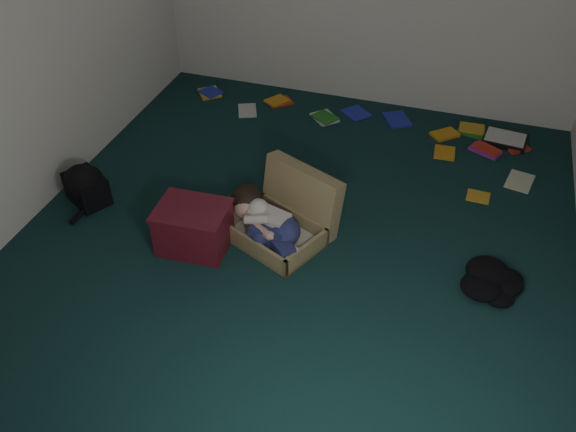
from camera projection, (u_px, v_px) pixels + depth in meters
The scene contains 10 objects.
floor at pixel (294, 240), 4.50m from camera, with size 4.50×4.50×0.00m, color #0F2B2A.
wall_front at pixel (94, 377), 2.02m from camera, with size 4.50×4.50×0.00m, color white.
wall_left at pixel (16, 38), 4.15m from camera, with size 4.50×4.50×0.00m, color white.
suitcase at pixel (286, 217), 4.48m from camera, with size 0.87×0.86×0.49m.
person at pixel (266, 221), 4.39m from camera, with size 0.63×0.55×0.30m.
maroon_bin at pixel (194, 228), 4.35m from camera, with size 0.52×0.42×0.34m.
backpack at pixel (87, 188), 4.79m from camera, with size 0.43×0.34×0.26m, color black, non-canonical shape.
clothing_pile at pixel (488, 282), 4.08m from camera, with size 0.39×0.32×0.13m, color black, non-canonical shape.
paper_tray at pixel (505, 139), 5.53m from camera, with size 0.41×0.33×0.05m.
book_scatter at pixel (392, 133), 5.65m from camera, with size 3.28×1.27×0.02m.
Camera 1 is at (0.99, -3.22, 3.00)m, focal length 38.00 mm.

